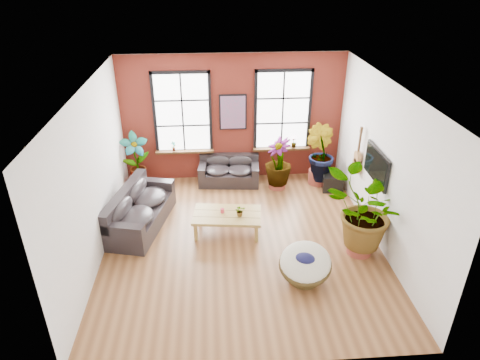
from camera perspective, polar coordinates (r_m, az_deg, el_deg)
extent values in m
cube|color=brown|center=(9.67, 0.26, -8.29)|extent=(6.00, 6.50, 0.02)
cube|color=white|center=(8.11, 0.32, 12.24)|extent=(6.00, 6.50, 0.02)
cube|color=#5E1C16|center=(11.75, -0.96, 8.23)|extent=(6.00, 0.02, 3.50)
cube|color=silver|center=(6.03, 2.74, -12.98)|extent=(6.00, 0.02, 3.50)
cube|color=silver|center=(9.05, -19.08, 0.38)|extent=(0.02, 6.50, 3.50)
cube|color=silver|center=(9.45, 18.81, 1.61)|extent=(0.02, 6.50, 3.50)
cube|color=white|center=(11.63, -7.68, 8.82)|extent=(1.40, 0.02, 2.10)
cube|color=#3B2310|center=(11.96, -7.37, 3.82)|extent=(1.60, 0.22, 0.06)
cube|color=white|center=(11.77, 5.71, 9.17)|extent=(1.40, 0.02, 2.10)
cube|color=#3B2310|center=(12.10, 5.53, 4.21)|extent=(1.60, 0.22, 0.06)
cube|color=black|center=(11.96, -1.48, 0.43)|extent=(1.72, 0.95, 0.37)
cube|color=black|center=(12.07, -1.44, 2.69)|extent=(1.66, 0.35, 0.38)
cube|color=black|center=(11.89, -5.00, 1.68)|extent=(0.27, 0.82, 0.20)
cube|color=black|center=(11.83, 2.03, 1.63)|extent=(0.27, 0.82, 0.20)
ellipsoid|color=black|center=(11.83, -3.02, 1.38)|extent=(0.75, 0.73, 0.21)
ellipsoid|color=black|center=(11.98, -2.97, 2.46)|extent=(0.71, 0.28, 0.37)
ellipsoid|color=black|center=(11.80, 0.03, 1.36)|extent=(0.75, 0.73, 0.21)
ellipsoid|color=black|center=(11.95, 0.05, 2.44)|extent=(0.71, 0.28, 0.37)
cube|color=black|center=(10.35, -12.99, -4.85)|extent=(1.47, 2.46, 0.45)
cube|color=black|center=(10.26, -15.14, -2.49)|extent=(0.77, 2.29, 0.46)
cube|color=black|center=(9.39, -15.46, -6.40)|extent=(0.99, 0.45, 0.23)
cube|color=black|center=(11.00, -11.27, -0.51)|extent=(0.99, 0.45, 0.23)
ellipsoid|color=black|center=(9.83, -13.83, -4.87)|extent=(1.02, 1.17, 0.26)
ellipsoid|color=black|center=(9.85, -15.43, -3.88)|extent=(0.49, 1.04, 0.44)
ellipsoid|color=black|center=(10.55, -12.00, -2.25)|extent=(1.02, 1.17, 0.26)
ellipsoid|color=black|center=(10.57, -13.50, -1.34)|extent=(0.49, 1.04, 0.44)
cube|color=olive|center=(9.73, -1.74, -4.70)|extent=(1.62, 1.05, 0.07)
cube|color=#3B2310|center=(9.59, -1.80, -4.99)|extent=(1.52, 0.19, 0.00)
cube|color=#3B2310|center=(9.84, -1.68, -4.07)|extent=(1.52, 0.19, 0.00)
cube|color=olive|center=(9.65, -5.91, -6.93)|extent=(0.08, 0.08, 0.43)
cube|color=olive|center=(9.56, 2.22, -7.16)|extent=(0.08, 0.08, 0.43)
cube|color=olive|center=(10.23, -5.38, -4.70)|extent=(0.08, 0.08, 0.43)
cube|color=olive|center=(10.14, 2.25, -4.89)|extent=(0.08, 0.08, 0.43)
cylinder|color=#D13448|center=(9.74, -2.37, -4.10)|extent=(0.10, 0.10, 0.10)
cylinder|color=#433418|center=(8.69, 8.55, -12.45)|extent=(0.76, 0.76, 0.24)
torus|color=#433418|center=(8.51, 8.69, -11.03)|extent=(1.32, 1.32, 0.47)
ellipsoid|color=beige|center=(8.48, 8.71, -10.72)|extent=(1.30, 1.33, 0.63)
ellipsoid|color=#13143D|center=(8.37, 8.72, -10.29)|extent=(0.48, 0.44, 0.18)
cube|color=black|center=(11.61, -0.94, 9.04)|extent=(0.74, 0.04, 0.98)
cube|color=#0C7F8C|center=(11.59, -0.94, 8.99)|extent=(0.66, 0.02, 0.90)
cube|color=black|center=(9.72, 17.77, 1.85)|extent=(0.06, 1.25, 0.72)
cube|color=black|center=(9.71, 17.57, 1.85)|extent=(0.01, 1.15, 0.62)
cylinder|color=#B27F4C|center=(10.80, 15.24, 1.81)|extent=(0.09, 0.38, 0.38)
cylinder|color=#B27F4C|center=(10.70, 15.40, 3.02)|extent=(0.09, 0.30, 0.30)
cylinder|color=black|center=(10.80, 15.21, 1.81)|extent=(0.09, 0.11, 0.11)
cube|color=#3B2310|center=(10.55, 15.65, 4.84)|extent=(0.04, 0.05, 0.55)
cube|color=#3B2310|center=(10.44, 15.88, 6.45)|extent=(0.06, 0.06, 0.14)
cube|color=black|center=(11.84, 12.23, -0.34)|extent=(0.60, 0.53, 0.45)
cylinder|color=brown|center=(12.06, -13.37, -0.21)|extent=(0.53, 0.53, 0.35)
cylinder|color=brown|center=(12.15, 10.36, 0.47)|extent=(0.71, 0.71, 0.40)
cylinder|color=brown|center=(9.59, 15.66, -8.34)|extent=(0.60, 0.60, 0.38)
cylinder|color=brown|center=(11.77, 4.99, -0.27)|extent=(0.46, 0.46, 0.33)
imported|color=#276019|center=(11.77, -13.74, 2.80)|extent=(0.89, 0.75, 1.44)
imported|color=#276019|center=(11.84, 10.55, 3.55)|extent=(1.02, 1.07, 1.53)
imported|color=#276019|center=(9.13, 16.18, -4.20)|extent=(1.77, 1.61, 1.71)
imported|color=#276019|center=(11.49, 5.12, 2.47)|extent=(0.97, 0.97, 1.30)
imported|color=#276019|center=(9.58, 0.01, -4.12)|extent=(0.24, 0.22, 0.26)
imported|color=#276019|center=(11.92, -8.86, 4.48)|extent=(0.17, 0.17, 0.27)
imported|color=#276019|center=(12.09, 7.20, 4.96)|extent=(0.19, 0.19, 0.27)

